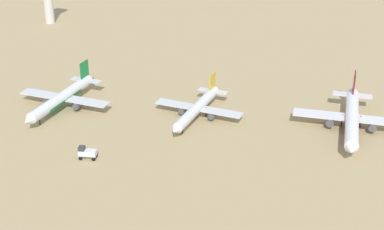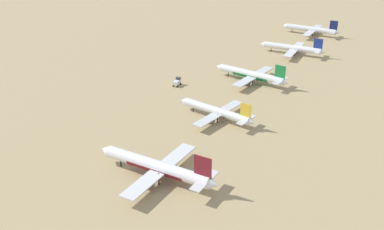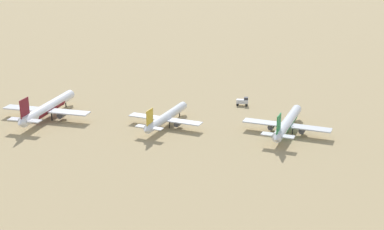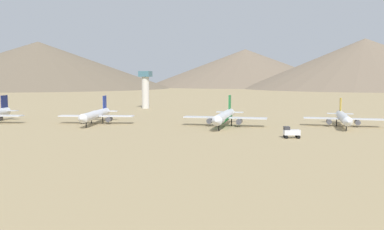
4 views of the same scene
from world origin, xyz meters
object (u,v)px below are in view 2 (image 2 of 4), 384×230
(parked_jet_0, at_px, (311,29))
(parked_jet_1, at_px, (293,48))
(parked_jet_3, at_px, (217,111))
(parked_jet_4, at_px, (157,167))
(parked_jet_2, at_px, (252,75))
(service_truck, at_px, (177,82))

(parked_jet_0, bearing_deg, parked_jet_1, 101.57)
(parked_jet_1, distance_m, parked_jet_3, 103.11)
(parked_jet_3, relative_size, parked_jet_4, 0.82)
(parked_jet_0, xyz_separation_m, parked_jet_3, (-25.11, 149.69, -0.19))
(parked_jet_2, xyz_separation_m, parked_jet_3, (-10.99, 46.72, -0.34))
(parked_jet_0, relative_size, parked_jet_2, 0.95)
(parked_jet_1, bearing_deg, service_truck, 74.41)
(parked_jet_3, bearing_deg, parked_jet_4, 101.74)
(parked_jet_2, bearing_deg, parked_jet_0, -82.19)
(parked_jet_3, relative_size, service_truck, 6.80)
(parked_jet_0, height_order, service_truck, parked_jet_0)
(parked_jet_1, bearing_deg, parked_jet_2, 94.50)
(parked_jet_0, bearing_deg, parked_jet_3, 99.52)
(parked_jet_2, height_order, parked_jet_3, parked_jet_2)
(parked_jet_0, distance_m, parked_jet_3, 151.78)
(parked_jet_0, height_order, parked_jet_4, parked_jet_4)
(service_truck, bearing_deg, parked_jet_4, 124.92)
(parked_jet_1, height_order, parked_jet_2, parked_jet_2)
(parked_jet_1, bearing_deg, parked_jet_0, -78.43)
(parked_jet_2, height_order, service_truck, parked_jet_2)
(parked_jet_2, xyz_separation_m, parked_jet_4, (-21.32, 96.39, 0.43))
(service_truck, bearing_deg, parked_jet_2, -135.45)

